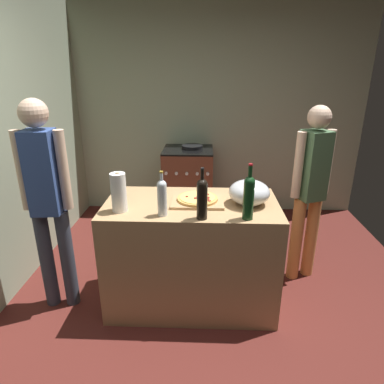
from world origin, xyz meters
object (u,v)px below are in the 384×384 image
mixing_bowl (249,192)px  paper_towel_roll (119,192)px  wine_bottle_clear (202,197)px  stove (188,185)px  pizza (198,198)px  wine_bottle_amber (249,196)px  person_in_red (310,186)px  person_in_stripes (47,196)px  wine_bottle_dark (162,196)px

mixing_bowl → paper_towel_roll: 0.96m
wine_bottle_clear → stove: size_ratio=0.37×
pizza → paper_towel_roll: 0.60m
pizza → wine_bottle_amber: 0.47m
pizza → mixing_bowl: size_ratio=1.02×
wine_bottle_clear → person_in_red: (0.93, 0.68, -0.15)m
person_in_stripes → wine_bottle_dark: bearing=-9.7°
mixing_bowl → pizza: bearing=176.7°
paper_towel_roll → wine_bottle_amber: 0.91m
wine_bottle_clear → stove: bearing=95.7°
person_in_red → wine_bottle_amber: bearing=-132.7°
paper_towel_roll → wine_bottle_clear: size_ratio=0.79×
wine_bottle_dark → paper_towel_roll: bearing=168.6°
wine_bottle_amber → person_in_red: 0.93m
wine_bottle_dark → person_in_red: size_ratio=0.20×
wine_bottle_clear → pizza: bearing=97.1°
person_in_red → paper_towel_roll: bearing=-159.5°
wine_bottle_amber → person_in_red: size_ratio=0.25×
mixing_bowl → wine_bottle_clear: size_ratio=0.85×
wine_bottle_dark → stove: size_ratio=0.33×
wine_bottle_amber → pizza: bearing=140.6°
stove → person_in_stripes: 2.03m
paper_towel_roll → mixing_bowl: bearing=9.8°
wine_bottle_dark → wine_bottle_amber: size_ratio=0.82×
wine_bottle_amber → person_in_stripes: person_in_stripes is taller
paper_towel_roll → wine_bottle_amber: bearing=-6.3°
paper_towel_roll → stove: bearing=77.5°
wine_bottle_clear → person_in_stripes: 1.18m
person_in_stripes → pizza: bearing=5.0°
wine_bottle_amber → stove: wine_bottle_amber is taller
wine_bottle_amber → stove: (-0.50, 1.90, -0.60)m
mixing_bowl → person_in_stripes: 1.52m
mixing_bowl → person_in_red: 0.71m
mixing_bowl → wine_bottle_amber: size_ratio=0.79×
mixing_bowl → paper_towel_roll: paper_towel_roll is taller
pizza → paper_towel_roll: (-0.56, -0.19, 0.11)m
wine_bottle_clear → wine_bottle_amber: bearing=1.6°
paper_towel_roll → wine_bottle_clear: wine_bottle_clear is taller
stove → person_in_stripes: (-0.97, -1.72, 0.50)m
mixing_bowl → person_in_stripes: person_in_stripes is taller
wine_bottle_amber → person_in_stripes: size_ratio=0.23×
mixing_bowl → wine_bottle_clear: (-0.35, -0.27, 0.06)m
pizza → person_in_stripes: (-1.13, -0.10, 0.04)m
person_in_red → person_in_stripes: bearing=-167.0°
mixing_bowl → stove: bearing=108.3°
wine_bottle_dark → person_in_red: 1.37m
wine_bottle_amber → person_in_red: person_in_red is taller
mixing_bowl → person_in_red: size_ratio=0.19×
pizza → wine_bottle_clear: size_ratio=0.86×
paper_towel_roll → person_in_red: 1.63m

